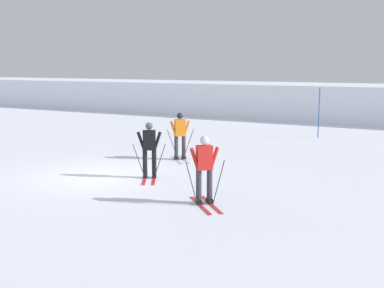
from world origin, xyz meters
name	(u,v)px	position (x,y,z in m)	size (l,w,h in m)	color
ground_plane	(101,176)	(0.00, 0.00, 0.00)	(120.00, 120.00, 0.00)	white
far_snow_ridge	(292,100)	(0.00, 19.86, 1.10)	(80.00, 6.20, 2.19)	white
skier_red	(204,168)	(4.24, -1.20, 0.92)	(1.38, 1.41, 1.71)	red
skier_orange	(180,134)	(0.82, 3.52, 0.96)	(1.37, 1.42, 1.71)	silver
skier_black	(149,148)	(1.49, 0.51, 0.92)	(1.13, 1.57, 1.71)	red
trail_marker_pole	(319,113)	(3.91, 11.32, 1.20)	(0.05, 0.05, 2.39)	#1E56AD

